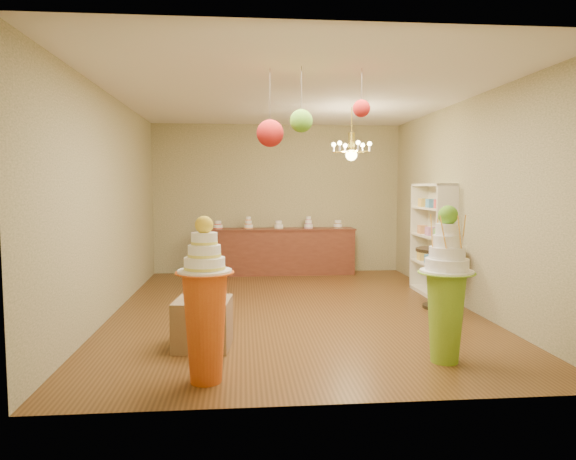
{
  "coord_description": "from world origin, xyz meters",
  "views": [
    {
      "loc": [
        -0.72,
        -7.19,
        1.74
      ],
      "look_at": [
        -0.08,
        0.0,
        1.14
      ],
      "focal_mm": 32.0,
      "sensor_mm": 36.0,
      "label": 1
    }
  ],
  "objects": [
    {
      "name": "floor",
      "position": [
        0.0,
        0.0,
        0.0
      ],
      "size": [
        6.5,
        6.5,
        0.0
      ],
      "primitive_type": "plane",
      "color": "#553517",
      "rests_on": "ground"
    },
    {
      "name": "ceiling",
      "position": [
        0.0,
        0.0,
        3.0
      ],
      "size": [
        6.5,
        6.5,
        0.0
      ],
      "primitive_type": "plane",
      "rotation": [
        3.14,
        0.0,
        0.0
      ],
      "color": "silver",
      "rests_on": "ground"
    },
    {
      "name": "wall_back",
      "position": [
        0.0,
        3.25,
        1.5
      ],
      "size": [
        5.0,
        0.04,
        3.0
      ],
      "primitive_type": "cube",
      "color": "tan",
      "rests_on": "ground"
    },
    {
      "name": "wall_front",
      "position": [
        0.0,
        -3.25,
        1.5
      ],
      "size": [
        5.0,
        0.04,
        3.0
      ],
      "primitive_type": "cube",
      "color": "tan",
      "rests_on": "ground"
    },
    {
      "name": "wall_left",
      "position": [
        -2.5,
        0.0,
        1.5
      ],
      "size": [
        0.04,
        6.5,
        3.0
      ],
      "primitive_type": "cube",
      "color": "tan",
      "rests_on": "ground"
    },
    {
      "name": "wall_right",
      "position": [
        2.5,
        0.0,
        1.5
      ],
      "size": [
        0.04,
        6.5,
        3.0
      ],
      "primitive_type": "cube",
      "color": "tan",
      "rests_on": "ground"
    },
    {
      "name": "pedestal_green",
      "position": [
        1.29,
        -2.35,
        0.67
      ],
      "size": [
        0.62,
        0.62,
        1.57
      ],
      "rotation": [
        0.0,
        0.0,
        -0.22
      ],
      "color": "#78A825",
      "rests_on": "floor"
    },
    {
      "name": "pedestal_orange",
      "position": [
        -1.05,
        -2.67,
        0.63
      ],
      "size": [
        0.57,
        0.57,
        1.49
      ],
      "rotation": [
        0.0,
        0.0,
        -0.22
      ],
      "color": "#C55016",
      "rests_on": "floor"
    },
    {
      "name": "burlap_riser",
      "position": [
        -1.15,
        -1.67,
        0.27
      ],
      "size": [
        0.64,
        0.64,
        0.53
      ],
      "primitive_type": "cube",
      "rotation": [
        0.0,
        0.0,
        -0.1
      ],
      "color": "olive",
      "rests_on": "floor"
    },
    {
      "name": "sideboard",
      "position": [
        0.0,
        2.97,
        0.48
      ],
      "size": [
        3.04,
        0.54,
        1.16
      ],
      "color": "brown",
      "rests_on": "floor"
    },
    {
      "name": "shelving_unit",
      "position": [
        2.34,
        0.8,
        0.9
      ],
      "size": [
        0.33,
        1.2,
        1.8
      ],
      "color": "silver",
      "rests_on": "floor"
    },
    {
      "name": "round_table",
      "position": [
        2.1,
        -0.12,
        0.56
      ],
      "size": [
        0.88,
        0.88,
        0.87
      ],
      "rotation": [
        0.0,
        0.0,
        -0.38
      ],
      "color": "black",
      "rests_on": "floor"
    },
    {
      "name": "vase",
      "position": [
        2.1,
        -0.12,
        0.95
      ],
      "size": [
        0.2,
        0.2,
        0.17
      ],
      "primitive_type": "imported",
      "rotation": [
        0.0,
        0.0,
        0.27
      ],
      "color": "silver",
      "rests_on": "round_table"
    },
    {
      "name": "pom_red_left",
      "position": [
        -0.42,
        -1.66,
        2.32
      ],
      "size": [
        0.29,
        0.29,
        0.83
      ],
      "color": "#40392E",
      "rests_on": "ceiling"
    },
    {
      "name": "pom_green_mid",
      "position": [
        -0.09,
        -1.77,
        2.44
      ],
      "size": [
        0.24,
        0.24,
        0.68
      ],
      "color": "#40392E",
      "rests_on": "ceiling"
    },
    {
      "name": "pom_red_right",
      "position": [
        0.56,
        -1.73,
        2.58
      ],
      "size": [
        0.19,
        0.19,
        0.51
      ],
      "color": "#40392E",
      "rests_on": "ceiling"
    },
    {
      "name": "chandelier",
      "position": [
        1.01,
        0.87,
        2.3
      ],
      "size": [
        0.84,
        0.84,
        0.85
      ],
      "rotation": [
        0.0,
        0.0,
        -0.37
      ],
      "color": "gold",
      "rests_on": "ceiling"
    }
  ]
}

